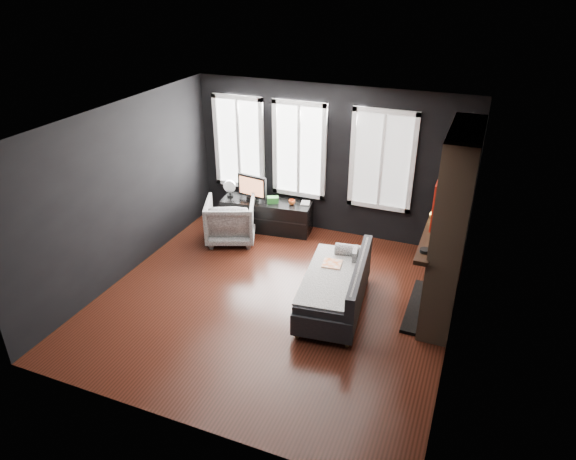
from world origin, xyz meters
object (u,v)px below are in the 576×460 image
at_px(sofa, 334,284).
at_px(media_console, 267,215).
at_px(monitor, 252,186).
at_px(book, 301,198).
at_px(mug, 292,202).
at_px(armchair, 231,218).
at_px(mantel_vase, 436,214).

relative_size(sofa, media_console, 1.09).
height_order(monitor, book, monitor).
bearing_deg(media_console, mug, -3.49).
xyz_separation_m(media_console, mug, (0.49, 0.03, 0.35)).
bearing_deg(media_console, book, 7.09).
height_order(media_console, mug, mug).
distance_m(mug, book, 0.19).
bearing_deg(monitor, mug, 14.45).
bearing_deg(mug, media_console, -177.07).
bearing_deg(armchair, sofa, 128.85).
xyz_separation_m(media_console, mantel_vase, (3.10, -1.05, 1.03)).
relative_size(armchair, mantel_vase, 4.54).
xyz_separation_m(book, mantel_vase, (2.48, -1.20, 0.64)).
bearing_deg(sofa, armchair, 144.46).
relative_size(armchair, mug, 7.27).
xyz_separation_m(monitor, book, (0.88, 0.19, -0.16)).
relative_size(sofa, mug, 15.27).
relative_size(armchair, media_console, 0.52).
bearing_deg(sofa, monitor, 132.51).
distance_m(armchair, monitor, 0.74).
distance_m(sofa, mantel_vase, 1.74).
bearing_deg(sofa, book, 115.25).
height_order(media_console, mantel_vase, mantel_vase).
bearing_deg(book, mantel_vase, -25.86).
bearing_deg(armchair, mantel_vase, 151.11).
bearing_deg(mantel_vase, monitor, 163.33).
bearing_deg(armchair, monitor, -127.21).
bearing_deg(mantel_vase, sofa, -143.48).
bearing_deg(book, monitor, -167.69).
relative_size(armchair, book, 3.98).
height_order(sofa, mug, sofa).
relative_size(sofa, book, 8.36).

